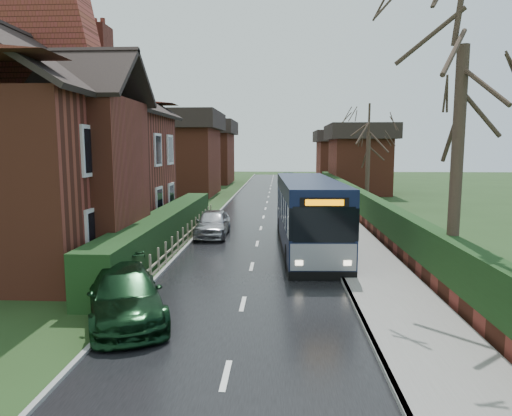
# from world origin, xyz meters

# --- Properties ---
(ground) EXTENTS (140.00, 140.00, 0.00)m
(ground) POSITION_xyz_m (0.00, 0.00, 0.00)
(ground) COLOR #24411B
(ground) RESTS_ON ground
(road) EXTENTS (6.00, 100.00, 0.02)m
(road) POSITION_xyz_m (0.00, 10.00, 0.01)
(road) COLOR black
(road) RESTS_ON ground
(pavement) EXTENTS (2.50, 100.00, 0.14)m
(pavement) POSITION_xyz_m (4.25, 10.00, 0.07)
(pavement) COLOR slate
(pavement) RESTS_ON ground
(kerb_right) EXTENTS (0.12, 100.00, 0.14)m
(kerb_right) POSITION_xyz_m (3.05, 10.00, 0.07)
(kerb_right) COLOR gray
(kerb_right) RESTS_ON ground
(kerb_left) EXTENTS (0.12, 100.00, 0.10)m
(kerb_left) POSITION_xyz_m (-3.05, 10.00, 0.05)
(kerb_left) COLOR gray
(kerb_left) RESTS_ON ground
(front_hedge) EXTENTS (1.20, 16.00, 1.60)m
(front_hedge) POSITION_xyz_m (-3.90, 5.00, 0.80)
(front_hedge) COLOR black
(front_hedge) RESTS_ON ground
(picket_fence) EXTENTS (0.10, 16.00, 0.90)m
(picket_fence) POSITION_xyz_m (-3.15, 5.00, 0.45)
(picket_fence) COLOR gray
(picket_fence) RESTS_ON ground
(right_wall_hedge) EXTENTS (0.60, 50.00, 1.80)m
(right_wall_hedge) POSITION_xyz_m (5.80, 10.00, 1.02)
(right_wall_hedge) COLOR brown
(right_wall_hedge) RESTS_ON ground
(brick_house) EXTENTS (9.30, 14.60, 10.30)m
(brick_house) POSITION_xyz_m (-8.73, 4.78, 4.38)
(brick_house) COLOR brown
(brick_house) RESTS_ON ground
(bus) EXTENTS (2.67, 9.90, 2.98)m
(bus) POSITION_xyz_m (2.20, 5.17, 1.48)
(bus) COLOR black
(bus) RESTS_ON ground
(car_silver) EXTENTS (1.59, 3.83, 1.29)m
(car_silver) POSITION_xyz_m (-2.27, 7.78, 0.65)
(car_silver) COLOR #B6B5BA
(car_silver) RESTS_ON ground
(car_green) EXTENTS (3.34, 4.69, 1.26)m
(car_green) POSITION_xyz_m (-2.90, -3.17, 0.63)
(car_green) COLOR black
(car_green) RESTS_ON ground
(car_distant) EXTENTS (1.94, 3.74, 1.17)m
(car_distant) POSITION_xyz_m (2.00, 44.76, 0.59)
(car_distant) COLOR #101E30
(car_distant) RESTS_ON ground
(bus_stop_sign) EXTENTS (0.08, 0.39, 2.59)m
(bus_stop_sign) POSITION_xyz_m (4.00, 4.11, 1.71)
(bus_stop_sign) COLOR slate
(bus_stop_sign) RESTS_ON ground
(tree_right_near) EXTENTS (4.70, 4.70, 10.15)m
(tree_right_near) POSITION_xyz_m (6.00, -0.87, 7.58)
(tree_right_near) COLOR #34271E
(tree_right_near) RESTS_ON ground
(tree_right_far) EXTENTS (3.96, 3.96, 7.65)m
(tree_right_far) POSITION_xyz_m (6.89, 16.96, 5.72)
(tree_right_far) COLOR #362820
(tree_right_far) RESTS_ON ground
(tree_house_side) EXTENTS (4.60, 4.60, 10.45)m
(tree_house_side) POSITION_xyz_m (-10.56, 17.57, 7.81)
(tree_house_side) COLOR #3D2E24
(tree_house_side) RESTS_ON ground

